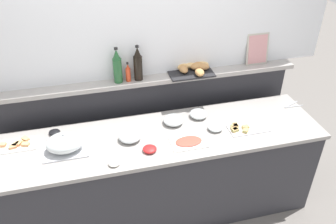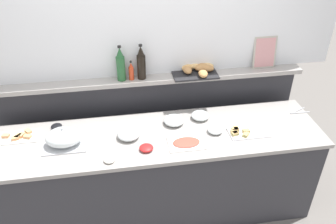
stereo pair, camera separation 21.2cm
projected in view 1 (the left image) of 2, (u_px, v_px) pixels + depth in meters
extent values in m
plane|color=slate|center=(147.00, 168.00, 3.84)|extent=(12.00, 12.00, 0.00)
cube|color=#2D2D33|center=(159.00, 177.00, 3.12)|extent=(2.75, 0.66, 0.85)
cube|color=gray|center=(158.00, 138.00, 2.87)|extent=(2.79, 0.70, 0.03)
cube|color=#2D2D33|center=(147.00, 129.00, 3.46)|extent=(2.83, 0.08, 1.15)
cube|color=gray|center=(145.00, 79.00, 3.09)|extent=(2.83, 0.22, 0.04)
cube|color=white|center=(16.00, 145.00, 2.75)|extent=(0.32, 0.18, 0.01)
cube|color=tan|center=(26.00, 140.00, 2.80)|extent=(0.07, 0.07, 0.01)
cube|color=#D1664C|center=(26.00, 139.00, 2.79)|extent=(0.07, 0.07, 0.01)
cube|color=tan|center=(25.00, 138.00, 2.79)|extent=(0.07, 0.07, 0.01)
cube|color=tan|center=(13.00, 148.00, 2.72)|extent=(0.06, 0.05, 0.01)
cube|color=#D1664C|center=(13.00, 147.00, 2.71)|extent=(0.06, 0.05, 0.01)
cube|color=tan|center=(13.00, 146.00, 2.71)|extent=(0.06, 0.05, 0.01)
cube|color=tan|center=(26.00, 145.00, 2.74)|extent=(0.07, 0.06, 0.01)
cube|color=#D1664C|center=(26.00, 144.00, 2.74)|extent=(0.07, 0.06, 0.01)
cube|color=tan|center=(25.00, 143.00, 2.73)|extent=(0.07, 0.06, 0.01)
cube|color=tan|center=(3.00, 146.00, 2.74)|extent=(0.06, 0.05, 0.01)
cube|color=#D1664C|center=(2.00, 145.00, 2.73)|extent=(0.06, 0.05, 0.01)
cube|color=tan|center=(2.00, 144.00, 2.73)|extent=(0.06, 0.05, 0.01)
cube|color=tan|center=(16.00, 145.00, 2.74)|extent=(0.06, 0.07, 0.01)
cube|color=#D1664C|center=(15.00, 145.00, 2.73)|extent=(0.06, 0.07, 0.01)
cube|color=tan|center=(15.00, 144.00, 2.73)|extent=(0.06, 0.07, 0.01)
cube|color=tan|center=(19.00, 144.00, 2.75)|extent=(0.06, 0.07, 0.01)
cube|color=#D1664C|center=(19.00, 143.00, 2.75)|extent=(0.06, 0.07, 0.01)
cube|color=tan|center=(19.00, 142.00, 2.75)|extent=(0.06, 0.07, 0.01)
cube|color=silver|center=(248.00, 128.00, 2.95)|extent=(0.34, 0.18, 0.01)
cube|color=tan|center=(235.00, 131.00, 2.90)|extent=(0.06, 0.05, 0.01)
cube|color=#66994C|center=(235.00, 130.00, 2.90)|extent=(0.06, 0.05, 0.01)
cube|color=tan|center=(235.00, 129.00, 2.89)|extent=(0.06, 0.05, 0.01)
cube|color=tan|center=(234.00, 127.00, 2.95)|extent=(0.06, 0.04, 0.01)
cube|color=#66994C|center=(234.00, 126.00, 2.94)|extent=(0.06, 0.04, 0.01)
cube|color=tan|center=(234.00, 125.00, 2.94)|extent=(0.06, 0.04, 0.01)
cube|color=tan|center=(246.00, 131.00, 2.89)|extent=(0.07, 0.07, 0.01)
cube|color=#66994C|center=(246.00, 130.00, 2.89)|extent=(0.07, 0.07, 0.01)
cube|color=tan|center=(246.00, 130.00, 2.89)|extent=(0.07, 0.07, 0.01)
cube|color=tan|center=(235.00, 126.00, 2.95)|extent=(0.05, 0.06, 0.01)
cube|color=#66994C|center=(236.00, 126.00, 2.95)|extent=(0.05, 0.06, 0.01)
cube|color=tan|center=(236.00, 125.00, 2.94)|extent=(0.05, 0.06, 0.01)
cube|color=tan|center=(234.00, 130.00, 2.91)|extent=(0.05, 0.06, 0.01)
cube|color=#66994C|center=(234.00, 129.00, 2.91)|extent=(0.05, 0.06, 0.01)
cube|color=tan|center=(234.00, 128.00, 2.90)|extent=(0.05, 0.06, 0.01)
cube|color=tan|center=(245.00, 128.00, 2.93)|extent=(0.06, 0.04, 0.01)
cube|color=#66994C|center=(246.00, 127.00, 2.93)|extent=(0.06, 0.04, 0.01)
cube|color=tan|center=(246.00, 126.00, 2.93)|extent=(0.06, 0.04, 0.01)
cube|color=white|center=(189.00, 142.00, 2.79)|extent=(0.29, 0.20, 0.01)
ellipsoid|color=#B24738|center=(189.00, 141.00, 2.78)|extent=(0.22, 0.14, 0.01)
cube|color=#B7BABF|center=(66.00, 150.00, 2.70)|extent=(0.34, 0.24, 0.01)
ellipsoid|color=silver|center=(64.00, 143.00, 2.66)|extent=(0.28, 0.23, 0.14)
sphere|color=#B7BABF|center=(63.00, 135.00, 2.62)|extent=(0.02, 0.02, 0.02)
ellipsoid|color=silver|center=(199.00, 114.00, 3.08)|extent=(0.16, 0.16, 0.06)
ellipsoid|color=#599959|center=(198.00, 115.00, 3.09)|extent=(0.12, 0.12, 0.04)
ellipsoid|color=silver|center=(130.00, 136.00, 2.80)|extent=(0.18, 0.18, 0.07)
ellipsoid|color=#F28C4C|center=(130.00, 137.00, 2.81)|extent=(0.14, 0.14, 0.04)
ellipsoid|color=silver|center=(215.00, 127.00, 2.92)|extent=(0.13, 0.13, 0.05)
ellipsoid|color=#F28C4C|center=(215.00, 128.00, 2.93)|extent=(0.10, 0.10, 0.03)
ellipsoid|color=silver|center=(173.00, 120.00, 3.00)|extent=(0.18, 0.18, 0.07)
ellipsoid|color=white|center=(173.00, 121.00, 3.00)|extent=(0.14, 0.14, 0.04)
ellipsoid|color=red|center=(150.00, 149.00, 2.69)|extent=(0.11, 0.11, 0.04)
ellipsoid|color=black|center=(54.00, 132.00, 2.88)|extent=(0.09, 0.09, 0.03)
ellipsoid|color=silver|center=(114.00, 163.00, 2.57)|extent=(0.09, 0.09, 0.03)
cylinder|color=#B7BABF|center=(291.00, 104.00, 3.26)|extent=(0.17, 0.08, 0.01)
cylinder|color=#B7BABF|center=(294.00, 106.00, 3.23)|extent=(0.18, 0.01, 0.01)
sphere|color=#B7BABF|center=(285.00, 108.00, 3.22)|extent=(0.01, 0.01, 0.01)
cylinder|color=black|center=(138.00, 68.00, 2.98)|extent=(0.08, 0.08, 0.22)
cone|color=black|center=(137.00, 52.00, 2.90)|extent=(0.06, 0.06, 0.08)
cylinder|color=black|center=(137.00, 46.00, 2.87)|extent=(0.03, 0.03, 0.02)
cylinder|color=#23562D|center=(118.00, 71.00, 2.95)|extent=(0.08, 0.08, 0.22)
cone|color=#23562D|center=(116.00, 54.00, 2.86)|extent=(0.06, 0.06, 0.08)
cylinder|color=black|center=(116.00, 49.00, 2.83)|extent=(0.03, 0.03, 0.02)
cylinder|color=red|center=(128.00, 75.00, 2.99)|extent=(0.04, 0.04, 0.12)
cone|color=red|center=(128.00, 67.00, 2.94)|extent=(0.04, 0.04, 0.04)
cylinder|color=black|center=(127.00, 63.00, 2.93)|extent=(0.02, 0.02, 0.02)
cube|color=black|center=(190.00, 72.00, 3.14)|extent=(0.40, 0.26, 0.02)
ellipsoid|color=#AD7A47|center=(183.00, 69.00, 3.12)|extent=(0.08, 0.15, 0.06)
ellipsoid|color=tan|center=(184.00, 66.00, 3.16)|extent=(0.16, 0.14, 0.06)
ellipsoid|color=#AD7A47|center=(198.00, 66.00, 3.15)|extent=(0.16, 0.14, 0.07)
ellipsoid|color=#B7844C|center=(200.00, 72.00, 3.06)|extent=(0.09, 0.12, 0.06)
ellipsoid|color=#AD7A47|center=(203.00, 67.00, 3.15)|extent=(0.14, 0.11, 0.06)
ellipsoid|color=tan|center=(189.00, 65.00, 3.18)|extent=(0.14, 0.13, 0.06)
ellipsoid|color=tan|center=(201.00, 65.00, 3.18)|extent=(0.16, 0.09, 0.06)
cube|color=#B2AD9E|center=(257.00, 49.00, 3.23)|extent=(0.21, 0.05, 0.29)
cube|color=#CC8C8C|center=(258.00, 49.00, 3.22)|extent=(0.18, 0.04, 0.26)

